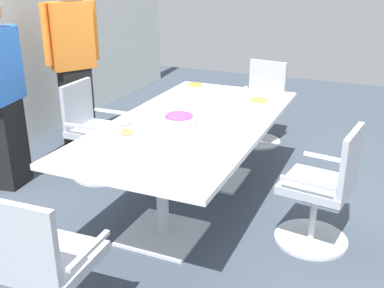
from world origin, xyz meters
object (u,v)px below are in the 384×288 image
(office_chair_2, at_px, (46,274))
(person_standing_1, at_px, (73,60))
(office_chair_1, at_px, (94,135))
(person_standing_0, at_px, (1,94))
(plate_stack, at_px, (204,156))
(snack_bowl_pretzels, at_px, (195,87))
(conference_table, at_px, (192,135))
(office_chair_3, at_px, (323,194))
(donut_platter, at_px, (129,128))
(snack_bowl_chips_yellow, at_px, (259,103))
(snack_bowl_candy_mix, at_px, (179,120))
(napkin_pile, at_px, (141,144))
(office_chair_0, at_px, (261,107))

(office_chair_2, bearing_deg, person_standing_1, 120.42)
(office_chair_1, xyz_separation_m, person_standing_0, (-0.48, 0.59, 0.47))
(plate_stack, bearing_deg, snack_bowl_pretzels, 25.16)
(conference_table, height_order, office_chair_2, office_chair_2)
(office_chair_3, xyz_separation_m, person_standing_0, (-0.14, 2.78, 0.47))
(office_chair_1, relative_size, snack_bowl_pretzels, 5.35)
(donut_platter, bearing_deg, office_chair_1, 52.83)
(person_standing_0, bearing_deg, snack_bowl_chips_yellow, 102.10)
(snack_bowl_candy_mix, relative_size, plate_stack, 1.28)
(office_chair_3, relative_size, plate_stack, 4.61)
(snack_bowl_chips_yellow, bearing_deg, snack_bowl_pretzels, 67.60)
(person_standing_0, bearing_deg, person_standing_1, 171.79)
(office_chair_3, relative_size, snack_bowl_pretzels, 5.35)
(conference_table, distance_m, napkin_pile, 0.72)
(snack_bowl_candy_mix, bearing_deg, plate_stack, -140.93)
(donut_platter, xyz_separation_m, plate_stack, (-0.29, -0.73, -0.00))
(office_chair_1, bearing_deg, plate_stack, 59.34)
(person_standing_1, relative_size, snack_bowl_chips_yellow, 9.75)
(office_chair_3, height_order, snack_bowl_candy_mix, office_chair_3)
(office_chair_0, height_order, office_chair_1, same)
(person_standing_0, relative_size, snack_bowl_candy_mix, 6.67)
(person_standing_1, distance_m, snack_bowl_candy_mix, 1.94)
(office_chair_0, xyz_separation_m, plate_stack, (-2.37, -0.26, 0.36))
(office_chair_1, relative_size, person_standing_0, 0.54)
(conference_table, bearing_deg, person_standing_1, 65.74)
(donut_platter, bearing_deg, office_chair_0, -12.71)
(plate_stack, distance_m, napkin_pile, 0.46)
(snack_bowl_chips_yellow, bearing_deg, person_standing_0, 112.63)
(plate_stack, bearing_deg, office_chair_0, 6.34)
(office_chair_2, height_order, donut_platter, office_chair_2)
(conference_table, bearing_deg, snack_bowl_chips_yellow, -35.63)
(conference_table, distance_m, office_chair_0, 1.71)
(donut_platter, bearing_deg, napkin_pile, -137.48)
(snack_bowl_pretzels, bearing_deg, office_chair_3, -125.74)
(snack_bowl_chips_yellow, relative_size, napkin_pile, 0.95)
(napkin_pile, bearing_deg, office_chair_1, 49.71)
(office_chair_1, bearing_deg, office_chair_2, 27.23)
(conference_table, distance_m, person_standing_1, 1.93)
(office_chair_0, height_order, snack_bowl_pretzels, office_chair_0)
(person_standing_1, bearing_deg, conference_table, 95.95)
(snack_bowl_chips_yellow, bearing_deg, plate_stack, 179.24)
(person_standing_1, xyz_separation_m, plate_stack, (-1.46, -2.11, -0.20))
(office_chair_0, bearing_deg, office_chair_1, 59.86)
(donut_platter, bearing_deg, office_chair_2, -169.19)
(office_chair_2, bearing_deg, office_chair_0, 83.39)
(snack_bowl_pretzels, xyz_separation_m, plate_stack, (-1.54, -0.72, -0.03))
(donut_platter, bearing_deg, conference_table, -41.97)
(office_chair_3, bearing_deg, napkin_pile, 121.57)
(snack_bowl_pretzels, relative_size, napkin_pile, 0.85)
(donut_platter, relative_size, napkin_pile, 1.67)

